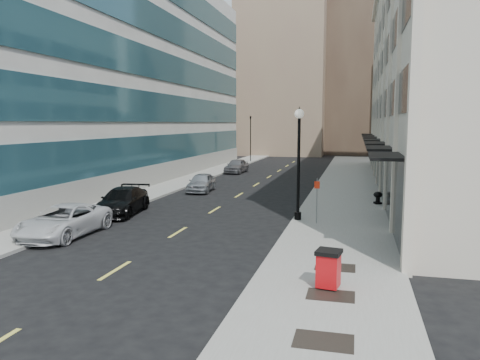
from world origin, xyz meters
The scene contains 22 objects.
ground centered at (0.00, 0.00, 0.00)m, with size 160.00×160.00×0.00m, color black.
sidewalk_right centered at (7.50, 20.00, 0.07)m, with size 5.00×80.00×0.15m, color gray.
sidewalk_left centered at (-6.50, 20.00, 0.07)m, with size 3.00×80.00×0.15m, color gray.
building_right centered at (16.94, 26.99, 8.99)m, with size 15.30×46.50×18.25m.
building_left centered at (-15.95, 27.00, 9.99)m, with size 16.14×46.00×20.00m.
skyline_tan_near centered at (-4.00, 68.00, 14.00)m, with size 14.00×18.00×28.00m, color #857257.
skyline_brown centered at (8.00, 72.00, 17.00)m, with size 12.00×16.00×34.00m, color brown.
skyline_tan_far centered at (-14.00, 78.00, 11.00)m, with size 12.00×14.00×22.00m, color #857257.
skyline_stone centered at (18.00, 66.00, 10.00)m, with size 10.00×14.00×20.00m, color beige.
grate_near centered at (7.60, -2.00, 0.15)m, with size 1.40×1.00×0.01m, color black.
grate_mid centered at (7.60, 1.00, 0.15)m, with size 1.40×1.00×0.01m, color black.
grate_far centered at (7.60, 3.80, 0.15)m, with size 1.40×1.00×0.01m, color black.
road_centerline centered at (0.00, 17.00, 0.01)m, with size 0.15×68.20×0.01m.
traffic_signal centered at (-5.50, 48.00, 5.72)m, with size 0.66×0.66×6.98m.
car_white_van centered at (-4.80, 6.00, 0.73)m, with size 2.41×5.22×1.45m, color silver.
car_black_pickup centered at (-4.80, 11.53, 0.75)m, with size 2.09×5.14×1.49m, color black.
car_silver_sedan centered at (-3.20, 21.00, 0.71)m, with size 1.67×4.16×1.42m, color #9B9FA4.
car_grey_sedan centered at (-3.96, 34.63, 0.74)m, with size 1.75×4.35×1.48m, color slate.
trash_bin centered at (7.48, 1.65, 0.79)m, with size 0.85×0.89×1.20m.
lamppost centered at (5.30, 11.70, 3.62)m, with size 0.49×0.49×5.91m.
sign_post centered at (6.33, 10.97, 1.64)m, with size 0.27×0.07×2.31m.
urn_planter centered at (9.60, 17.71, 0.62)m, with size 0.56×0.56×0.78m.
Camera 1 is at (8.23, -12.55, 5.22)m, focal length 35.00 mm.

